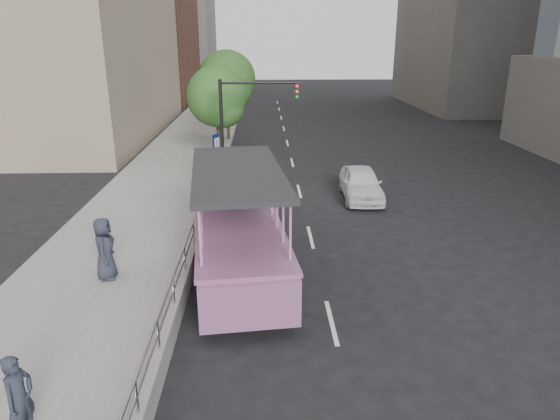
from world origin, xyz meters
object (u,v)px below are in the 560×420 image
Objects in this scene: pedestrian_near at (20,399)px; pedestrian_far at (105,249)px; traffic_signal at (244,113)px; street_tree_far at (228,82)px; car at (361,183)px; duck_boat at (236,221)px; parking_sign at (217,158)px; street_tree_near at (219,99)px.

pedestrian_far is at bearing 17.94° from pedestrian_near.
pedestrian_far reaches higher than pedestrian_near.
street_tree_far is at bearing 98.43° from traffic_signal.
traffic_signal is 9.57m from street_tree_far.
duck_boat is at bearing -128.55° from car.
pedestrian_near is at bearing -97.77° from parking_sign.
street_tree_near is (-1.60, 3.43, 0.32)m from traffic_signal.
pedestrian_near is 0.33× the size of traffic_signal.
pedestrian_near is 19.12m from traffic_signal.
duck_boat is 9.21m from pedestrian_near.
pedestrian_far is at bearing -135.19° from car.
parking_sign is at bearing 99.74° from duck_boat.
street_tree_far reaches higher than duck_boat.
car is 10.55m from street_tree_near.
parking_sign is 6.68m from street_tree_near.
street_tree_near reaches higher than pedestrian_far.
pedestrian_far is at bearing -97.95° from street_tree_near.
parking_sign is 3.60m from traffic_signal.
pedestrian_far is at bearing -105.30° from parking_sign.
parking_sign is 0.46× the size of street_tree_far.
street_tree_far reaches higher than parking_sign.
parking_sign is 0.57× the size of traffic_signal.
street_tree_far is at bearing 10.29° from pedestrian_near.
pedestrian_far is at bearing -107.17° from traffic_signal.
street_tree_far reaches higher than street_tree_near.
pedestrian_far is 0.30× the size of street_tree_far.
duck_boat is 13.87m from street_tree_near.
street_tree_far reaches higher than car.
pedestrian_near is at bearing -94.04° from street_tree_far.
pedestrian_near is 28.35m from street_tree_far.
pedestrian_near is at bearing 178.52° from pedestrian_far.
car is 2.27× the size of pedestrian_far.
street_tree_near is (1.79, 22.10, 2.65)m from pedestrian_near.
traffic_signal is (0.00, 10.11, 2.22)m from duck_boat.
pedestrian_near is 6.43m from pedestrian_far.
street_tree_near is at bearing 114.98° from traffic_signal.
traffic_signal is 3.80m from street_tree_near.
street_tree_near is at bearing 137.00° from car.
street_tree_far is (-1.39, 19.54, 3.03)m from duck_boat.
pedestrian_near is at bearing -94.62° from street_tree_near.
traffic_signal is at bearing -81.57° from street_tree_far.
car is 17.39m from pedestrian_near.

